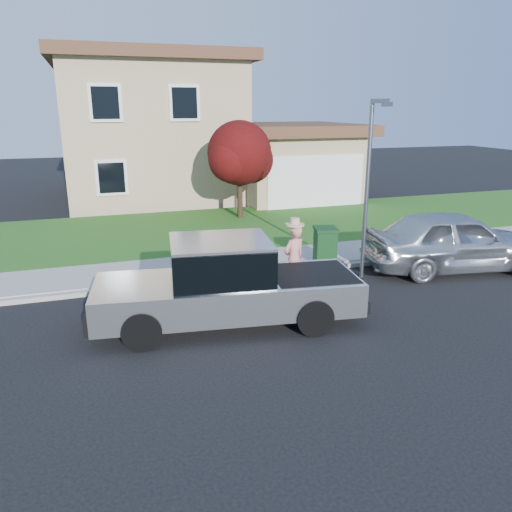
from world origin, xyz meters
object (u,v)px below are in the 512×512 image
(pickup_truck, at_px, (227,285))
(woman, at_px, (294,258))
(ornamental_tree, at_px, (240,156))
(street_lamp, at_px, (369,180))
(sedan, at_px, (455,241))
(trash_bin, at_px, (325,245))

(pickup_truck, distance_m, woman, 2.40)
(ornamental_tree, bearing_deg, street_lamp, -82.29)
(sedan, relative_size, street_lamp, 1.08)
(ornamental_tree, height_order, street_lamp, street_lamp)
(ornamental_tree, distance_m, trash_bin, 7.08)
(woman, distance_m, ornamental_tree, 8.66)
(woman, bearing_deg, trash_bin, -155.69)
(trash_bin, relative_size, street_lamp, 0.22)
(woman, relative_size, sedan, 0.38)
(pickup_truck, height_order, woman, woman)
(pickup_truck, relative_size, sedan, 1.16)
(trash_bin, bearing_deg, woman, -121.13)
(woman, bearing_deg, pickup_truck, 11.18)
(street_lamp, bearing_deg, sedan, -22.81)
(sedan, bearing_deg, street_lamp, 94.89)
(sedan, height_order, trash_bin, sedan)
(woman, distance_m, street_lamp, 2.87)
(woman, xyz_separation_m, sedan, (4.98, 0.25, -0.04))
(pickup_truck, xyz_separation_m, trash_bin, (3.69, 2.87, -0.20))
(ornamental_tree, xyz_separation_m, trash_bin, (0.48, -6.81, -1.90))
(trash_bin, distance_m, street_lamp, 2.37)
(ornamental_tree, relative_size, street_lamp, 0.83)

